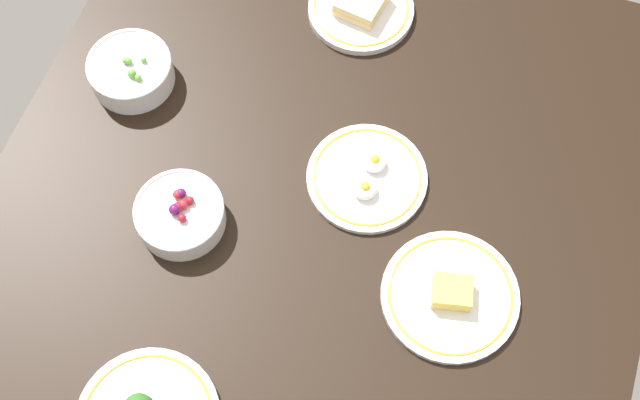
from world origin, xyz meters
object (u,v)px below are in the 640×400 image
(bowl_berries, at_px, (180,214))
(plate_eggs, at_px, (367,177))
(bowl_peas, at_px, (131,71))
(plate_cheese, at_px, (450,295))
(plate_sandwich, at_px, (361,8))

(bowl_berries, bearing_deg, plate_eggs, 122.99)
(plate_eggs, bearing_deg, bowl_peas, -96.79)
(bowl_berries, relative_size, plate_cheese, 0.67)
(bowl_berries, bearing_deg, plate_sandwich, 163.54)
(plate_cheese, bearing_deg, plate_sandwich, -147.86)
(bowl_berries, xyz_separation_m, plate_eggs, (-0.18, 0.27, -0.02))
(bowl_peas, xyz_separation_m, plate_sandwich, (-0.28, 0.35, -0.02))
(bowl_peas, height_order, bowl_berries, bowl_peas)
(plate_sandwich, relative_size, plate_cheese, 0.89)
(plate_sandwich, distance_m, bowl_berries, 0.54)
(plate_sandwich, bearing_deg, bowl_peas, -50.88)
(plate_sandwich, distance_m, plate_eggs, 0.36)
(bowl_berries, distance_m, plate_cheese, 0.47)
(bowl_berries, distance_m, plate_eggs, 0.33)
(plate_sandwich, xyz_separation_m, plate_eggs, (0.34, 0.12, -0.00))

